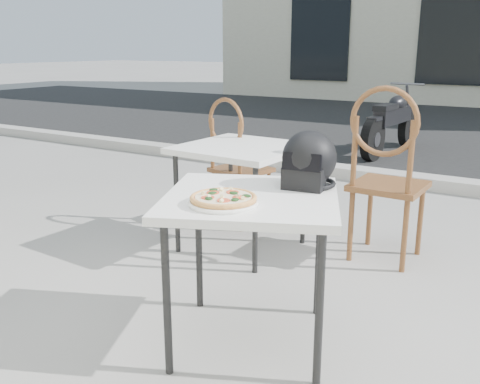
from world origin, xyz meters
The scene contains 10 objects.
ground centered at (0.00, 0.00, 0.00)m, with size 80.00×80.00×0.00m, color gray.
curb centered at (0.00, 3.00, 0.06)m, with size 30.00×0.25×0.12m, color #A4A19A.
cafe_table_main centered at (-0.44, -0.36, 0.65)m, with size 0.99×0.99×0.72m.
plate centered at (-0.46, -0.55, 0.73)m, with size 0.37×0.37×0.02m.
pizza centered at (-0.46, -0.55, 0.75)m, with size 0.30×0.30×0.03m.
helmet centered at (-0.29, -0.09, 0.83)m, with size 0.29×0.30×0.26m.
cafe_chair_main centered at (-0.21, 0.92, 0.63)m, with size 0.45×0.45×1.13m.
cafe_table_side centered at (-1.11, 0.66, 0.65)m, with size 0.79×0.79×0.72m.
cafe_chair_side centered at (-1.42, 1.07, 0.55)m, with size 0.46×0.46×0.99m.
motorcycle centered at (-1.21, 4.61, 0.39)m, with size 0.46×1.78×0.88m.
Camera 1 is at (0.70, -2.33, 1.35)m, focal length 40.00 mm.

